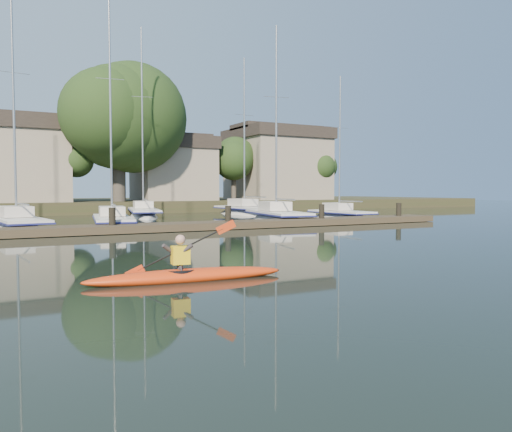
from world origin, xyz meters
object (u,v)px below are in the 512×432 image
sailboat_6 (144,219)px  sailboat_3 (277,225)px  sailboat_1 (18,233)px  sailboat_4 (341,221)px  kayak (186,273)px  dock (174,227)px  sailboat_7 (246,217)px  sailboat_2 (113,230)px

sailboat_6 → sailboat_3: bearing=-48.0°
sailboat_1 → sailboat_6: 13.04m
sailboat_3 → sailboat_4: sailboat_3 is taller
sailboat_1 → sailboat_4: (20.43, -0.27, 0.01)m
kayak → sailboat_4: 24.94m
sailboat_3 → sailboat_6: size_ratio=0.89×
dock → sailboat_3: 9.04m
sailboat_7 → sailboat_3: bearing=-107.6°
dock → sailboat_4: bearing=17.0°
sailboat_1 → sailboat_3: bearing=-9.8°
sailboat_3 → sailboat_7: sailboat_7 is taller
sailboat_3 → sailboat_4: bearing=14.1°
dock → kayak: bearing=-107.4°
sailboat_1 → sailboat_3: (15.06, -0.65, -0.02)m
dock → sailboat_7: sailboat_7 is taller
sailboat_2 → sailboat_6: sailboat_6 is taller
sailboat_3 → sailboat_4: 5.38m
dock → sailboat_1: (-6.85, 4.41, -0.39)m
sailboat_2 → sailboat_4: size_ratio=1.25×
sailboat_4 → dock: bearing=-164.0°
sailboat_4 → sailboat_7: 8.92m
sailboat_3 → sailboat_6: 11.65m
sailboat_4 → sailboat_6: sailboat_6 is taller
sailboat_1 → sailboat_4: sailboat_1 is taller
dock → sailboat_1: 8.16m
dock → sailboat_7: (10.32, 12.44, -0.41)m
sailboat_3 → sailboat_2: bearing=-170.9°
sailboat_6 → kayak: bearing=-92.2°
kayak → sailboat_2: bearing=89.0°
kayak → sailboat_1: 17.97m
sailboat_4 → sailboat_6: bearing=138.7°
kayak → dock: 14.00m
sailboat_4 → sailboat_6: (-11.35, 9.62, -0.00)m
dock → sailboat_3: sailboat_3 is taller
kayak → sailboat_6: bearing=82.3°
dock → sailboat_4: sailboat_4 is taller
sailboat_7 → sailboat_2: bearing=-149.7°
dock → sailboat_2: size_ratio=2.45×
sailboat_1 → sailboat_6: size_ratio=0.89×
sailboat_4 → sailboat_1: bearing=178.3°
sailboat_6 → sailboat_2: bearing=-103.0°
sailboat_3 → sailboat_6: sailboat_6 is taller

